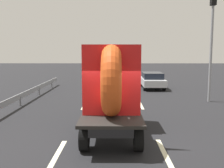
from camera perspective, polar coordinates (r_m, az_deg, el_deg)
ground_plane at (r=9.26m, az=0.97°, el=-12.56°), size 120.00×120.00×0.00m
flatbed_truck at (r=9.87m, az=-0.04°, el=-1.66°), size 2.02×4.55×3.34m
distant_sedan at (r=22.38m, az=8.74°, el=0.91°), size 1.77×4.14×1.35m
traffic_light at (r=17.25m, az=20.97°, el=10.69°), size 0.42×0.36×6.76m
guardrail at (r=17.70m, az=-17.35°, el=-1.60°), size 0.10×15.22×0.71m
lane_dash_left_near at (r=8.53m, az=-11.67°, el=-14.46°), size 0.16×2.14×0.01m
lane_dash_left_far at (r=15.44m, az=-5.97°, el=-4.55°), size 0.16×2.54×0.01m
lane_dash_right_near at (r=8.28m, az=11.68°, el=-15.14°), size 0.16×2.93×0.01m
lane_dash_right_far at (r=15.37m, az=6.33°, el=-4.61°), size 0.16×2.22×0.01m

